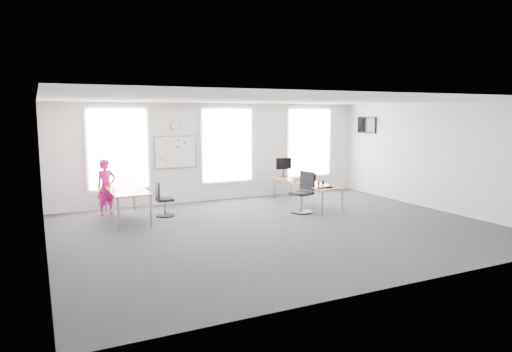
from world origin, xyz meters
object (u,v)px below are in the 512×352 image
chair_left (163,201)px  person (106,187)px  headphones (321,183)px  desk_right (305,183)px  keyboard (325,188)px  monitor (284,165)px  chair_right (303,195)px  desk_left (126,191)px

chair_left → person: (-1.29, 0.84, 0.34)m
person → headphones: 5.86m
person → desk_right: bearing=-32.2°
chair_left → keyboard: (4.04, -1.54, 0.30)m
monitor → person: bearing=179.8°
desk_right → person: person is taller
desk_right → chair_right: chair_right is taller
person → keyboard: size_ratio=3.27×
chair_left → keyboard: size_ratio=2.01×
chair_left → monitor: monitor is taller
desk_right → keyboard: keyboard is taller
desk_right → monitor: size_ratio=4.71×
desk_right → keyboard: 1.17m
keyboard → headphones: 0.61m
chair_left → person: bearing=58.5°
desk_left → monitor: 5.08m
desk_right → headphones: headphones is taller
keyboard → headphones: headphones is taller
headphones → person: bearing=172.9°
person → monitor: (5.39, -0.01, 0.31)m
chair_right → monitor: 2.15m
desk_left → keyboard: (4.95, -1.60, -0.03)m
chair_right → desk_right: bearing=127.2°
person → keyboard: (5.33, -2.38, -0.04)m
keyboard → monitor: (0.05, 2.38, 0.35)m
desk_left → headphones: bearing=-11.3°
desk_left → keyboard: 5.20m
person → headphones: size_ratio=7.92×
keyboard → chair_left: bearing=147.5°
chair_right → person: 5.28m
desk_left → person: person is taller
chair_right → person: person is taller
person → keyboard: person is taller
keyboard → desk_left: bearing=150.5°
keyboard → desk_right: bearing=73.2°
headphones → chair_right: bearing=-153.6°
desk_left → chair_left: 0.97m
desk_right → headphones: (0.13, -0.61, 0.10)m
chair_right → desk_left: bearing=-122.8°
person → monitor: bearing=-19.6°
chair_right → keyboard: 0.63m
chair_left → chair_right: bearing=-106.6°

